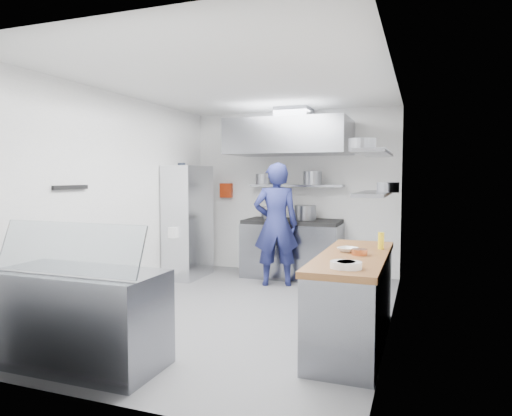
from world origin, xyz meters
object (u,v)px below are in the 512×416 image
at_px(chef, 276,224).
at_px(wire_rack, 188,222).
at_px(display_case, 80,318).
at_px(gas_range, 292,250).

height_order(chef, wire_rack, chef).
xyz_separation_m(chef, display_case, (-0.72, -3.45, -0.52)).
bearing_deg(display_case, gas_range, 78.85).
bearing_deg(chef, gas_range, -118.13).
relative_size(chef, wire_rack, 1.02).
bearing_deg(display_case, wire_rack, 103.20).
xyz_separation_m(wire_rack, display_case, (0.82, -3.50, -0.50)).
height_order(gas_range, wire_rack, wire_rack).
bearing_deg(wire_rack, display_case, -76.80).
distance_m(gas_range, chef, 0.82).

